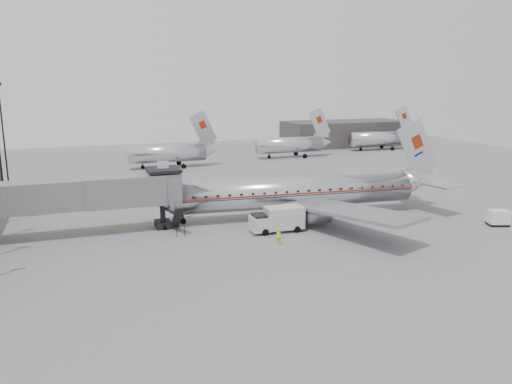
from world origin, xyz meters
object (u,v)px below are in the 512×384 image
Objects in this scene: airliner at (302,192)px; ramp_worker at (279,237)px; baggage_cart_navy at (327,208)px; service_van at (277,219)px; baggage_cart_white at (498,217)px.

airliner is 22.37× the size of ramp_worker.
baggage_cart_navy is (2.79, -0.94, -1.86)m from airliner.
airliner is at bearing -176.56° from baggage_cart_navy.
ramp_worker is (-1.52, -4.00, -0.58)m from service_van.
baggage_cart_navy is 1.72× the size of ramp_worker.
airliner reaches higher than ramp_worker.
baggage_cart_white is at bearing -26.09° from airliner.
service_van reaches higher than baggage_cart_white.
baggage_cart_navy is at bearing 28.94° from service_van.
baggage_cart_navy is at bearing 32.82° from ramp_worker.
service_van is (-5.06, -4.94, -1.42)m from airliner.
airliner is 7.21m from service_van.
ramp_worker is at bearing -108.84° from service_van.
service_van is at bearing 61.53° from ramp_worker.
airliner reaches higher than baggage_cart_white.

